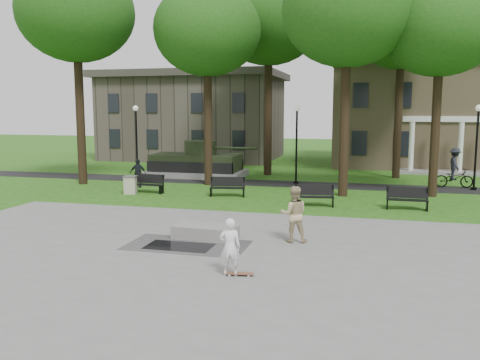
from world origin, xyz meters
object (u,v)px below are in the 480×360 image
(cyclist, at_px, (454,171))
(park_bench_0, at_px, (148,183))
(concrete_block, at_px, (205,232))
(trash_bin, at_px, (130,185))
(skateboarder, at_px, (230,247))
(friend_watching, at_px, (294,214))

(cyclist, bearing_deg, park_bench_0, 104.75)
(cyclist, bearing_deg, concrete_block, 139.66)
(park_bench_0, xyz_separation_m, trash_bin, (-0.77, -0.54, -0.04))
(skateboarder, distance_m, friend_watching, 4.10)
(friend_watching, xyz_separation_m, park_bench_0, (-9.17, 8.35, -0.45))
(concrete_block, xyz_separation_m, cyclist, (10.19, 14.70, 0.70))
(concrete_block, bearing_deg, friend_watching, 5.54)
(skateboarder, xyz_separation_m, friend_watching, (1.14, 3.94, 0.16))
(cyclist, xyz_separation_m, park_bench_0, (-16.32, -6.05, -0.42))
(concrete_block, bearing_deg, skateboarder, -62.43)
(concrete_block, distance_m, trash_bin, 10.64)
(skateboarder, height_order, friend_watching, friend_watching)
(cyclist, height_order, trash_bin, cyclist)
(skateboarder, xyz_separation_m, cyclist, (8.29, 18.34, 0.13))
(concrete_block, height_order, trash_bin, trash_bin)
(cyclist, distance_m, trash_bin, 18.33)
(skateboarder, bearing_deg, concrete_block, -75.96)
(trash_bin, bearing_deg, park_bench_0, 35.06)
(concrete_block, relative_size, park_bench_0, 1.20)
(trash_bin, bearing_deg, friend_watching, -38.14)
(friend_watching, bearing_deg, skateboarder, 61.59)
(concrete_block, bearing_deg, trash_bin, 130.42)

